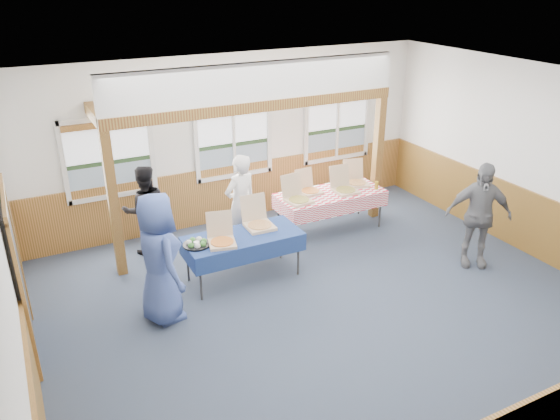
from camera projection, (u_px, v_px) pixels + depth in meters
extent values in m
plane|color=#273240|center=(327.00, 304.00, 8.09)|extent=(8.00, 8.00, 0.00)
plane|color=white|center=(336.00, 88.00, 6.79)|extent=(8.00, 8.00, 0.00)
plane|color=silver|center=(233.00, 140.00, 10.29)|extent=(8.00, 0.00, 8.00)
plane|color=silver|center=(551.00, 352.00, 4.59)|extent=(8.00, 0.00, 8.00)
plane|color=silver|center=(9.00, 273.00, 5.78)|extent=(0.00, 8.00, 8.00)
plane|color=silver|center=(535.00, 162.00, 9.10)|extent=(0.00, 8.00, 8.00)
cube|color=brown|center=(235.00, 192.00, 10.70)|extent=(7.98, 0.05, 1.10)
cube|color=brown|center=(30.00, 352.00, 6.22)|extent=(0.05, 6.98, 1.10)
cube|color=brown|center=(522.00, 219.00, 9.51)|extent=(0.05, 6.98, 1.10)
cube|color=#2D2D2D|center=(18.00, 278.00, 6.75)|extent=(0.06, 1.30, 2.10)
cube|color=silver|center=(114.00, 196.00, 9.57)|extent=(1.52, 0.05, 0.08)
cube|color=silver|center=(104.00, 118.00, 9.01)|extent=(1.52, 0.05, 0.08)
cube|color=silver|center=(63.00, 165.00, 8.98)|extent=(0.08, 0.05, 1.46)
cube|color=silver|center=(152.00, 152.00, 9.60)|extent=(0.08, 0.05, 1.46)
cube|color=silver|center=(109.00, 158.00, 9.29)|extent=(0.05, 0.05, 1.30)
cube|color=slate|center=(111.00, 179.00, 9.48)|extent=(1.40, 0.02, 0.52)
cube|color=#1E3319|center=(109.00, 163.00, 9.36)|extent=(1.40, 0.02, 0.08)
cube|color=white|center=(106.00, 141.00, 9.20)|extent=(1.40, 0.02, 0.70)
cube|color=brown|center=(105.00, 125.00, 9.03)|extent=(1.40, 0.07, 0.10)
cube|color=silver|center=(235.00, 175.00, 10.52)|extent=(1.52, 0.05, 0.08)
cube|color=silver|center=(233.00, 104.00, 9.96)|extent=(1.52, 0.05, 0.08)
cube|color=silver|center=(196.00, 146.00, 9.94)|extent=(0.08, 0.05, 1.46)
cube|color=silver|center=(269.00, 136.00, 10.55)|extent=(0.08, 0.05, 1.46)
cube|color=silver|center=(234.00, 141.00, 10.24)|extent=(0.05, 0.05, 1.30)
cube|color=slate|center=(234.00, 160.00, 10.43)|extent=(1.40, 0.02, 0.52)
cube|color=#1E3319|center=(233.00, 145.00, 10.31)|extent=(1.40, 0.02, 0.08)
cube|color=white|center=(233.00, 124.00, 10.15)|extent=(1.40, 0.02, 0.70)
cube|color=brown|center=(233.00, 110.00, 9.99)|extent=(1.40, 0.07, 0.10)
cube|color=silver|center=(336.00, 158.00, 11.48)|extent=(1.52, 0.05, 0.08)
cube|color=silver|center=(339.00, 92.00, 10.92)|extent=(1.52, 0.05, 0.08)
cube|color=silver|center=(306.00, 130.00, 10.89)|extent=(0.08, 0.05, 1.46)
cube|color=silver|center=(367.00, 122.00, 11.50)|extent=(0.08, 0.05, 1.46)
cube|color=silver|center=(338.00, 126.00, 11.20)|extent=(0.05, 0.05, 1.30)
cube|color=slate|center=(336.00, 144.00, 11.39)|extent=(1.40, 0.02, 0.52)
cube|color=#1E3319|center=(336.00, 130.00, 11.27)|extent=(1.40, 0.02, 0.08)
cube|color=white|center=(337.00, 111.00, 11.11)|extent=(1.40, 0.02, 0.70)
cube|color=brown|center=(339.00, 97.00, 10.94)|extent=(1.40, 0.07, 0.10)
cube|color=#592C13|center=(114.00, 205.00, 8.44)|extent=(0.15, 0.15, 2.40)
cube|color=#592C13|center=(377.00, 159.00, 10.51)|extent=(0.15, 0.15, 2.40)
cube|color=#592C13|center=(259.00, 106.00, 8.95)|extent=(5.15, 0.18, 0.18)
cylinder|color=#2D2D2D|center=(201.00, 279.00, 8.05)|extent=(0.04, 0.04, 0.73)
cylinder|color=#2D2D2D|center=(187.00, 260.00, 8.55)|extent=(0.04, 0.04, 0.73)
cylinder|color=#2D2D2D|center=(298.00, 254.00, 8.73)|extent=(0.04, 0.04, 0.73)
cylinder|color=#2D2D2D|center=(281.00, 239.00, 9.23)|extent=(0.04, 0.04, 0.73)
cube|color=#2D2D2D|center=(243.00, 237.00, 8.49)|extent=(1.85, 0.98, 0.03)
cube|color=navy|center=(243.00, 236.00, 8.48)|extent=(1.92, 1.04, 0.01)
cube|color=navy|center=(253.00, 255.00, 8.22)|extent=(1.81, 0.26, 0.28)
cube|color=navy|center=(233.00, 234.00, 8.87)|extent=(1.81, 0.26, 0.28)
cylinder|color=#2D2D2D|center=(296.00, 228.00, 9.61)|extent=(0.04, 0.04, 0.73)
cylinder|color=#2D2D2D|center=(278.00, 214.00, 10.17)|extent=(0.04, 0.04, 0.73)
cylinder|color=#2D2D2D|center=(380.00, 209.00, 10.37)|extent=(0.04, 0.04, 0.73)
cylinder|color=#2D2D2D|center=(360.00, 197.00, 10.93)|extent=(0.04, 0.04, 0.73)
cube|color=#2D2D2D|center=(331.00, 194.00, 10.12)|extent=(2.11, 1.49, 0.03)
cube|color=#B61225|center=(331.00, 193.00, 10.11)|extent=(2.18, 1.57, 0.01)
cube|color=#B61225|center=(343.00, 208.00, 9.82)|extent=(1.86, 0.77, 0.28)
cube|color=#B61225|center=(318.00, 192.00, 10.52)|extent=(1.86, 0.77, 0.28)
cube|color=tan|center=(222.00, 243.00, 8.19)|extent=(0.48, 0.48, 0.04)
cylinder|color=gold|center=(222.00, 242.00, 8.17)|extent=(0.42, 0.42, 0.01)
cube|color=tan|center=(219.00, 224.00, 8.31)|extent=(0.41, 0.18, 0.39)
cube|color=tan|center=(260.00, 226.00, 8.72)|extent=(0.44, 0.44, 0.05)
cylinder|color=#DDBD66|center=(260.00, 225.00, 8.70)|extent=(0.39, 0.39, 0.01)
cube|color=tan|center=(253.00, 207.00, 8.84)|extent=(0.43, 0.11, 0.42)
cube|color=tan|center=(299.00, 201.00, 9.68)|extent=(0.45, 0.45, 0.05)
cylinder|color=#CC893F|center=(299.00, 199.00, 9.66)|extent=(0.39, 0.39, 0.01)
cube|color=tan|center=(291.00, 185.00, 9.78)|extent=(0.42, 0.14, 0.40)
cube|color=tan|center=(310.00, 192.00, 10.08)|extent=(0.39, 0.39, 0.04)
cylinder|color=gold|center=(310.00, 190.00, 10.07)|extent=(0.34, 0.34, 0.01)
cube|color=tan|center=(304.00, 178.00, 10.17)|extent=(0.37, 0.11, 0.36)
cube|color=tan|center=(346.00, 191.00, 10.11)|extent=(0.43, 0.43, 0.05)
cylinder|color=#CC893F|center=(346.00, 190.00, 10.09)|extent=(0.37, 0.37, 0.01)
cube|color=tan|center=(339.00, 176.00, 10.22)|extent=(0.41, 0.11, 0.40)
cube|color=tan|center=(357.00, 184.00, 10.45)|extent=(0.49, 0.49, 0.05)
cylinder|color=#DDBD66|center=(357.00, 182.00, 10.44)|extent=(0.43, 0.43, 0.01)
cube|color=tan|center=(353.00, 169.00, 10.58)|extent=(0.41, 0.19, 0.40)
cylinder|color=black|center=(197.00, 245.00, 8.17)|extent=(0.41, 0.41, 0.03)
cylinder|color=silver|center=(197.00, 243.00, 8.16)|extent=(0.09, 0.09, 0.04)
sphere|color=#38712B|center=(204.00, 241.00, 8.20)|extent=(0.09, 0.09, 0.09)
sphere|color=beige|center=(199.00, 239.00, 8.25)|extent=(0.09, 0.09, 0.09)
sphere|color=#38712B|center=(193.00, 240.00, 8.23)|extent=(0.09, 0.09, 0.09)
sphere|color=beige|center=(189.00, 243.00, 8.15)|extent=(0.09, 0.09, 0.09)
sphere|color=#38712B|center=(191.00, 246.00, 8.07)|extent=(0.09, 0.09, 0.09)
sphere|color=beige|center=(197.00, 246.00, 8.05)|extent=(0.09, 0.09, 0.09)
sphere|color=#38712B|center=(203.00, 244.00, 8.11)|extent=(0.09, 0.09, 0.09)
cylinder|color=#A17D1A|center=(376.00, 185.00, 10.23)|extent=(0.07, 0.07, 0.15)
imported|color=silver|center=(241.00, 204.00, 9.31)|extent=(0.73, 0.58, 1.76)
imported|color=black|center=(145.00, 210.00, 9.27)|extent=(0.83, 0.68, 1.59)
imported|color=#394D8F|center=(159.00, 259.00, 7.41)|extent=(0.73, 1.01, 1.89)
imported|color=slate|center=(478.00, 215.00, 8.85)|extent=(1.12, 0.93, 1.79)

